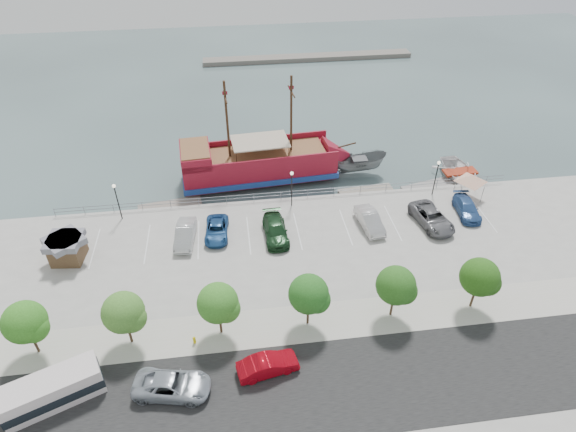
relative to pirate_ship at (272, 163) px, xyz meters
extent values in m
plane|color=#3D4B4B|center=(1.40, -13.79, -2.22)|extent=(160.00, 160.00, 0.00)
cube|color=black|center=(1.40, -29.79, -1.21)|extent=(100.00, 8.00, 0.04)
cube|color=#B2AB9B|center=(1.40, -23.79, -1.21)|extent=(100.00, 4.00, 0.05)
cylinder|color=slate|center=(1.40, -5.99, -0.27)|extent=(50.00, 0.06, 0.06)
cylinder|color=slate|center=(1.40, -5.99, -0.67)|extent=(50.00, 0.06, 0.06)
cube|color=#666054|center=(11.40, 41.21, -1.82)|extent=(40.00, 3.00, 0.80)
cube|color=maroon|center=(-1.51, -0.12, -0.10)|extent=(18.20, 6.93, 2.90)
cube|color=navy|center=(-1.51, -0.12, -1.05)|extent=(18.56, 7.29, 0.67)
cone|color=maroon|center=(8.26, 0.64, -0.10)|extent=(3.97, 5.61, 5.35)
cube|color=maroon|center=(-8.73, -0.68, 2.12)|extent=(3.76, 5.81, 1.56)
cube|color=brown|center=(-8.73, -0.68, 2.96)|extent=(3.51, 5.35, 0.13)
cube|color=brown|center=(-0.96, -0.07, 1.40)|extent=(14.82, 6.01, 0.17)
cube|color=maroon|center=(-1.72, 2.55, 1.73)|extent=(17.79, 1.60, 0.78)
cube|color=maroon|center=(-1.31, -2.78, 1.73)|extent=(17.79, 1.60, 0.78)
cylinder|color=#382111|center=(2.37, 0.18, 5.91)|extent=(0.29, 0.29, 9.13)
cylinder|color=#382111|center=(-4.84, -0.38, 5.91)|extent=(0.29, 0.29, 9.13)
cylinder|color=#382111|center=(2.37, 0.18, 8.70)|extent=(0.41, 3.34, 0.16)
cylinder|color=#382111|center=(-4.84, -0.38, 8.70)|extent=(0.41, 3.34, 0.16)
cube|color=#BAA78E|center=(-1.29, -0.10, 3.02)|extent=(6.77, 4.72, 0.13)
cylinder|color=#382111|center=(9.04, 0.70, 1.23)|extent=(2.78, 0.39, 0.66)
imported|color=slate|center=(10.66, -0.47, -0.94)|extent=(6.70, 2.67, 2.57)
imported|color=silver|center=(22.45, -3.27, -1.48)|extent=(5.44, 7.36, 1.47)
cube|color=gray|center=(-11.91, -4.59, -2.02)|extent=(7.17, 2.99, 0.40)
cube|color=gray|center=(10.55, -4.59, -2.04)|extent=(6.51, 2.37, 0.36)
cube|color=gray|center=(18.24, -4.59, -2.03)|extent=(7.00, 3.42, 0.39)
cube|color=brown|center=(-20.58, -13.08, -0.23)|extent=(2.97, 2.97, 1.98)
cube|color=slate|center=(-20.58, -13.08, 0.99)|extent=(3.37, 3.37, 0.63)
cylinder|color=slate|center=(20.23, -6.73, -0.22)|extent=(0.08, 0.08, 1.99)
cylinder|color=slate|center=(22.53, -7.22, -0.22)|extent=(0.08, 0.08, 1.99)
cylinder|color=slate|center=(19.74, -9.03, -0.22)|extent=(0.08, 0.08, 1.99)
cylinder|color=slate|center=(22.04, -9.52, -0.22)|extent=(0.08, 0.08, 1.99)
pyramid|color=white|center=(21.13, -8.13, 1.54)|extent=(4.50, 4.50, 0.81)
imported|color=#959DA7|center=(-10.12, -28.70, -0.46)|extent=(5.83, 3.53, 1.51)
imported|color=#A30612|center=(-3.26, -27.92, -0.47)|extent=(4.74, 2.42, 1.49)
cube|color=beige|center=(-18.20, -28.29, -0.06)|extent=(6.85, 4.52, 2.32)
cube|color=black|center=(-18.20, -28.29, -0.20)|extent=(6.97, 4.64, 0.74)
cylinder|color=yellow|center=(-8.70, -24.59, -0.94)|extent=(0.23, 0.23, 0.57)
sphere|color=yellow|center=(-8.70, -24.59, -0.64)|extent=(0.24, 0.24, 0.24)
cylinder|color=black|center=(-16.60, -7.29, 0.78)|extent=(0.12, 0.12, 4.00)
sphere|color=#FFF2CC|center=(-16.60, -7.29, 2.88)|extent=(0.36, 0.36, 0.36)
cylinder|color=black|center=(1.40, -7.29, 0.78)|extent=(0.12, 0.12, 4.00)
sphere|color=#FFF2CC|center=(1.40, -7.29, 2.88)|extent=(0.36, 0.36, 0.36)
cylinder|color=black|center=(17.40, -7.29, 0.78)|extent=(0.12, 0.12, 4.00)
sphere|color=#FFF2CC|center=(17.40, -7.29, 2.88)|extent=(0.36, 0.36, 0.36)
cylinder|color=#473321|center=(-20.60, -23.79, -0.12)|extent=(0.20, 0.20, 2.20)
sphere|color=#2E6C1C|center=(-20.60, -23.79, 2.18)|extent=(3.20, 3.20, 3.20)
sphere|color=#2E6C1C|center=(-20.00, -24.09, 1.78)|extent=(2.20, 2.20, 2.20)
cylinder|color=#473321|center=(-13.60, -23.79, -0.12)|extent=(0.20, 0.20, 2.20)
sphere|color=#3D6C26|center=(-13.60, -23.79, 2.18)|extent=(3.20, 3.20, 3.20)
sphere|color=#3D6C26|center=(-13.00, -24.09, 1.78)|extent=(2.20, 2.20, 2.20)
cylinder|color=#473321|center=(-6.60, -23.79, -0.12)|extent=(0.20, 0.20, 2.20)
sphere|color=#316C1F|center=(-6.60, -23.79, 2.18)|extent=(3.20, 3.20, 3.20)
sphere|color=#316C1F|center=(-6.00, -24.09, 1.78)|extent=(2.20, 2.20, 2.20)
cylinder|color=#473321|center=(0.40, -23.79, -0.12)|extent=(0.20, 0.20, 2.20)
sphere|color=#20551A|center=(0.40, -23.79, 2.18)|extent=(3.20, 3.20, 3.20)
sphere|color=#20551A|center=(1.00, -24.09, 1.78)|extent=(2.20, 2.20, 2.20)
cylinder|color=#473321|center=(7.40, -23.79, -0.12)|extent=(0.20, 0.20, 2.20)
sphere|color=#245218|center=(7.40, -23.79, 2.18)|extent=(3.20, 3.20, 3.20)
sphere|color=#245218|center=(8.00, -24.09, 1.78)|extent=(2.20, 2.20, 2.20)
cylinder|color=#473321|center=(14.40, -23.79, -0.12)|extent=(0.20, 0.20, 2.20)
sphere|color=#214C12|center=(14.40, -23.79, 2.18)|extent=(3.20, 3.20, 3.20)
sphere|color=#214C12|center=(15.00, -24.09, 1.78)|extent=(2.20, 2.20, 2.20)
imported|color=#B9B9B9|center=(-9.80, -11.81, -0.41)|extent=(2.18, 5.07, 1.62)
imported|color=#214E88|center=(-6.73, -11.39, -0.55)|extent=(2.54, 4.97, 1.35)
imported|color=#17391D|center=(-0.93, -12.36, -0.42)|extent=(2.43, 5.60, 1.60)
imported|color=beige|center=(8.77, -12.08, -0.41)|extent=(2.30, 5.10, 1.63)
imported|color=slate|center=(15.21, -12.51, -0.41)|extent=(3.70, 6.24, 1.63)
imported|color=#315791|center=(19.58, -11.27, -0.50)|extent=(2.50, 5.12, 1.43)
camera|label=1|loc=(-4.66, -49.43, 29.45)|focal=30.00mm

